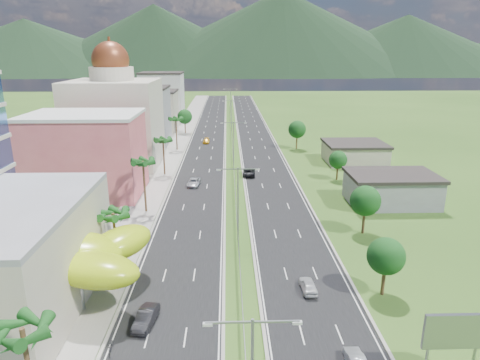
{
  "coord_description": "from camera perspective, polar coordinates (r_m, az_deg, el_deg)",
  "views": [
    {
      "loc": [
        -1.43,
        -47.23,
        26.54
      ],
      "look_at": [
        0.51,
        17.26,
        7.0
      ],
      "focal_mm": 32.0,
      "sensor_mm": 36.0,
      "label": 1
    }
  ],
  "objects": [
    {
      "name": "median_guardrail",
      "position": [
        122.02,
        -1.01,
        4.58
      ],
      "size": [
        0.1,
        216.06,
        0.76
      ],
      "color": "gray",
      "rests_on": "ground"
    },
    {
      "name": "palm_tree_a",
      "position": [
        34.31,
        -26.99,
        -17.88
      ],
      "size": [
        3.6,
        3.6,
        9.1
      ],
      "color": "#47301C",
      "rests_on": "ground"
    },
    {
      "name": "leafy_tree_rc",
      "position": [
        93.0,
        12.94,
        2.63
      ],
      "size": [
        3.85,
        3.85,
        6.33
      ],
      "color": "#47301C",
      "rests_on": "ground"
    },
    {
      "name": "palm_tree_d",
      "position": [
        95.21,
        -10.22,
        5.07
      ],
      "size": [
        3.6,
        3.6,
        8.6
      ],
      "color": "#47301C",
      "rests_on": "ground"
    },
    {
      "name": "streetlight_median_c",
      "position": [
        99.24,
        -0.86,
        5.34
      ],
      "size": [
        6.04,
        0.25,
        11.0
      ],
      "color": "gray",
      "rests_on": "ground"
    },
    {
      "name": "billboard",
      "position": [
        41.03,
        26.69,
        -17.8
      ],
      "size": [
        5.2,
        0.35,
        6.2
      ],
      "color": "gray",
      "rests_on": "ground"
    },
    {
      "name": "leafy_tree_rb",
      "position": [
        66.2,
        16.38,
        -2.69
      ],
      "size": [
        4.55,
        4.55,
        7.47
      ],
      "color": "#47301C",
      "rests_on": "ground"
    },
    {
      "name": "midrise_beige",
      "position": [
        152.73,
        -11.49,
        8.98
      ],
      "size": [
        16.0,
        15.0,
        13.0
      ],
      "primitive_type": "cube",
      "color": "#B5A995",
      "rests_on": "ground"
    },
    {
      "name": "road_right",
      "position": [
        140.06,
        1.98,
        5.93
      ],
      "size": [
        11.0,
        260.0,
        0.04
      ],
      "primitive_type": "cube",
      "color": "black",
      "rests_on": "ground"
    },
    {
      "name": "mountain_ridge",
      "position": [
        501.71,
        5.47,
        13.75
      ],
      "size": [
        860.0,
        140.0,
        90.0
      ],
      "primitive_type": null,
      "color": "black",
      "rests_on": "ground"
    },
    {
      "name": "midrise_grey",
      "position": [
        131.09,
        -13.09,
        8.29
      ],
      "size": [
        16.0,
        15.0,
        16.0
      ],
      "primitive_type": "cube",
      "color": "gray",
      "rests_on": "ground"
    },
    {
      "name": "palm_tree_c",
      "position": [
        72.91,
        -12.8,
        2.1
      ],
      "size": [
        3.6,
        3.6,
        9.6
      ],
      "color": "#47301C",
      "rests_on": "ground"
    },
    {
      "name": "midrise_white",
      "position": [
        175.0,
        -10.3,
        10.83
      ],
      "size": [
        16.0,
        15.0,
        18.0
      ],
      "primitive_type": "cube",
      "color": "silver",
      "rests_on": "ground"
    },
    {
      "name": "car_yellow_far_left",
      "position": [
        128.79,
        -4.52,
        5.22
      ],
      "size": [
        1.97,
        4.58,
        1.31
      ],
      "primitive_type": "imported",
      "rotation": [
        0.0,
        0.0,
        -0.03
      ],
      "color": "gold",
      "rests_on": "road_left"
    },
    {
      "name": "shed_near",
      "position": [
        81.62,
        19.51,
        -1.28
      ],
      "size": [
        15.0,
        10.0,
        5.0
      ],
      "primitive_type": "cube",
      "color": "gray",
      "rests_on": "ground"
    },
    {
      "name": "palm_tree_e",
      "position": [
        119.47,
        -8.55,
        7.89
      ],
      "size": [
        3.6,
        3.6,
        9.4
      ],
      "color": "#47301C",
      "rests_on": "ground"
    },
    {
      "name": "ground",
      "position": [
        54.2,
        0.01,
        -12.47
      ],
      "size": [
        500.0,
        500.0,
        0.0
      ],
      "primitive_type": "plane",
      "color": "#2D5119",
      "rests_on": "ground"
    },
    {
      "name": "car_white_near_right",
      "position": [
        51.15,
        9.08,
        -13.69
      ],
      "size": [
        1.73,
        4.08,
        1.37
      ],
      "primitive_type": "imported",
      "rotation": [
        0.0,
        0.0,
        3.17
      ],
      "color": "silver",
      "rests_on": "road_right"
    },
    {
      "name": "sidewalk_left",
      "position": [
        140.63,
        -8.09,
        5.83
      ],
      "size": [
        7.0,
        260.0,
        0.12
      ],
      "primitive_type": "cube",
      "color": "gray",
      "rests_on": "ground"
    },
    {
      "name": "leafy_tree_rd",
      "position": [
        120.67,
        7.62,
        6.7
      ],
      "size": [
        4.9,
        4.9,
        8.05
      ],
      "color": "#47301C",
      "rests_on": "ground"
    },
    {
      "name": "domed_building",
      "position": [
        106.71,
        -16.28,
        8.0
      ],
      "size": [
        20.0,
        20.0,
        28.7
      ],
      "color": "beige",
      "rests_on": "ground"
    },
    {
      "name": "shed_far",
      "position": [
        109.69,
        15.0,
        3.45
      ],
      "size": [
        14.0,
        12.0,
        4.4
      ],
      "primitive_type": "cube",
      "color": "#B5A995",
      "rests_on": "ground"
    },
    {
      "name": "car_dark_far_right",
      "position": [
        94.66,
        1.21,
        1.09
      ],
      "size": [
        3.04,
        5.88,
        1.59
      ],
      "primitive_type": "imported",
      "rotation": [
        0.0,
        0.0,
        3.07
      ],
      "color": "black",
      "rests_on": "road_right"
    },
    {
      "name": "motorcycle",
      "position": [
        43.62,
        -16.87,
        -20.35
      ],
      "size": [
        0.81,
        2.05,
        1.28
      ],
      "primitive_type": "imported",
      "rotation": [
        0.0,
        0.0,
        0.1
      ],
      "color": "black",
      "rests_on": "road_left"
    },
    {
      "name": "leafy_tree_lfar",
      "position": [
        144.45,
        -7.37,
        8.37
      ],
      "size": [
        4.9,
        4.9,
        8.05
      ],
      "color": "#47301C",
      "rests_on": "ground"
    },
    {
      "name": "palm_tree_b",
      "position": [
        54.78,
        -16.54,
        -4.71
      ],
      "size": [
        3.6,
        3.6,
        8.1
      ],
      "color": "#47301C",
      "rests_on": "ground"
    },
    {
      "name": "lime_canopy",
      "position": [
        51.75,
        -22.87,
        -9.19
      ],
      "size": [
        18.0,
        15.0,
        7.4
      ],
      "color": "#A3C112",
      "rests_on": "ground"
    },
    {
      "name": "car_dark_left",
      "position": [
        46.18,
        -12.44,
        -17.47
      ],
      "size": [
        2.29,
        4.82,
        1.53
      ],
      "primitive_type": "imported",
      "rotation": [
        0.0,
        0.0,
        -0.15
      ],
      "color": "black",
      "rests_on": "road_left"
    },
    {
      "name": "pink_shophouse",
      "position": [
        85.71,
        -19.76,
        3.01
      ],
      "size": [
        20.0,
        15.0,
        15.0
      ],
      "primitive_type": "cube",
      "color": "#CF5560",
      "rests_on": "ground"
    },
    {
      "name": "streetlight_median_e",
      "position": [
        188.28,
        -1.3,
        10.81
      ],
      "size": [
        6.04,
        0.25,
        11.0
      ],
      "color": "gray",
      "rests_on": "ground"
    },
    {
      "name": "streetlight_median_d",
      "position": [
        143.61,
        -1.15,
        8.93
      ],
      "size": [
        6.04,
        0.25,
        11.0
      ],
      "color": "gray",
      "rests_on": "ground"
    },
    {
      "name": "streetlight_median_b",
      "position": [
        60.57,
        -0.27,
        -2.22
      ],
      "size": [
        6.04,
        0.25,
        11.0
      ],
      "color": "gray",
      "rests_on": "ground"
    },
    {
      "name": "car_silver_mid_left",
      "position": [
        87.95,
        -6.16,
        -0.3
      ],
      "size": [
        2.87,
        5.32,
        1.42
      ],
      "primitive_type": "imported",
      "rotation": [
        0.0,
        0.0,
        -0.1
      ],
      "color": "#A8A9B0",
      "rests_on": "road_left"
    },
    {
      "name": "road_left",
      "position": [
        139.9,
        -4.2,
        5.88
      ],
      "size": [
        11.0,
        260.0,
        0.04
      ],
      "primitive_type": "cube",
      "color": "black",
      "rests_on": "ground"
    },
    {
      "name": "leafy_tree_ra",
      "position": [
        50.61,
        18.89,
        -9.6
      ],
      "size": [
        4.2,
        4.2,
        6.9
      ],
      "color": "#47301C",
      "rests_on": "ground"
    }
  ]
}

